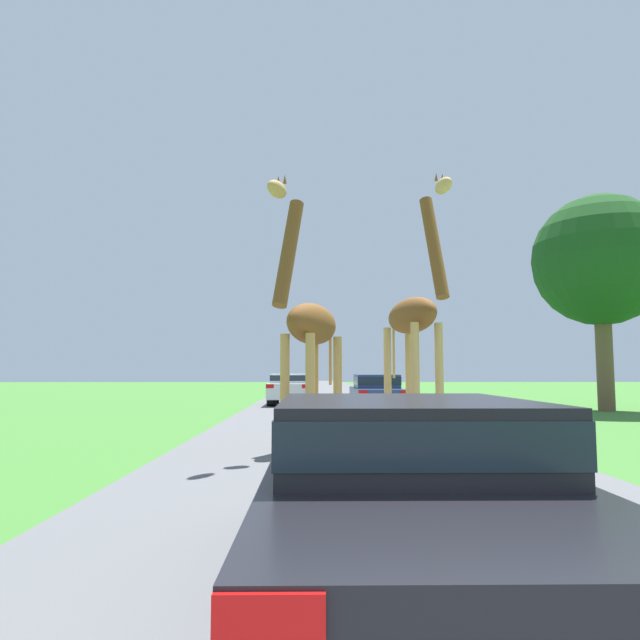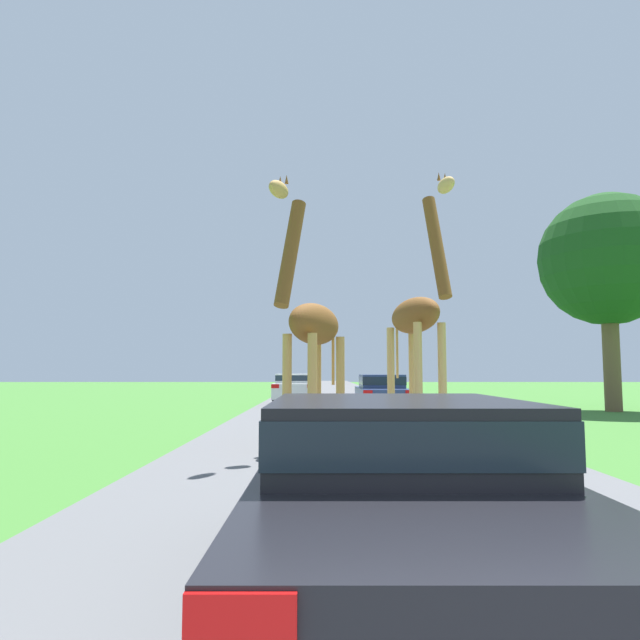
{
  "view_description": "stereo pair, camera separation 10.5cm",
  "coord_description": "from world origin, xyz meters",
  "px_view_note": "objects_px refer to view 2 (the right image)",
  "views": [
    {
      "loc": [
        -0.79,
        0.21,
        1.49
      ],
      "look_at": [
        -0.64,
        11.38,
        2.5
      ],
      "focal_mm": 32.0,
      "sensor_mm": 36.0,
      "label": 1
    },
    {
      "loc": [
        -0.69,
        0.21,
        1.49
      ],
      "look_at": [
        -0.64,
        11.38,
        2.5
      ],
      "focal_mm": 32.0,
      "sensor_mm": 36.0,
      "label": 2
    }
  ],
  "objects_px": {
    "giraffe_near_road": "(309,328)",
    "car_queue_right": "(379,391)",
    "car_lead_maroon": "(394,490)",
    "car_queue_left": "(293,388)",
    "tree_left_edge": "(604,261)",
    "giraffe_companion": "(415,320)"
  },
  "relations": [
    {
      "from": "giraffe_near_road",
      "to": "car_queue_right",
      "type": "relative_size",
      "value": 1.07
    },
    {
      "from": "giraffe_near_road",
      "to": "car_lead_maroon",
      "type": "bearing_deg",
      "value": 121.23
    },
    {
      "from": "car_queue_left",
      "to": "tree_left_edge",
      "type": "relative_size",
      "value": 0.48
    },
    {
      "from": "giraffe_companion",
      "to": "car_lead_maroon",
      "type": "height_order",
      "value": "giraffe_companion"
    },
    {
      "from": "giraffe_near_road",
      "to": "giraffe_companion",
      "type": "xyz_separation_m",
      "value": [
        2.26,
        1.13,
        0.25
      ]
    },
    {
      "from": "car_lead_maroon",
      "to": "car_queue_left",
      "type": "relative_size",
      "value": 1.12
    },
    {
      "from": "giraffe_near_road",
      "to": "car_lead_maroon",
      "type": "height_order",
      "value": "giraffe_near_road"
    },
    {
      "from": "tree_left_edge",
      "to": "giraffe_near_road",
      "type": "bearing_deg",
      "value": -136.94
    },
    {
      "from": "car_queue_right",
      "to": "car_queue_left",
      "type": "xyz_separation_m",
      "value": [
        -3.47,
        3.88,
        0.02
      ]
    },
    {
      "from": "car_queue_right",
      "to": "car_queue_left",
      "type": "height_order",
      "value": "car_queue_left"
    },
    {
      "from": "giraffe_companion",
      "to": "car_queue_left",
      "type": "xyz_separation_m",
      "value": [
        -3.21,
        13.6,
        -1.83
      ]
    },
    {
      "from": "car_lead_maroon",
      "to": "car_queue_right",
      "type": "bearing_deg",
      "value": 84.16
    },
    {
      "from": "giraffe_companion",
      "to": "car_queue_right",
      "type": "xyz_separation_m",
      "value": [
        0.26,
        9.72,
        -1.86
      ]
    },
    {
      "from": "giraffe_near_road",
      "to": "car_queue_right",
      "type": "height_order",
      "value": "giraffe_near_road"
    },
    {
      "from": "giraffe_companion",
      "to": "car_lead_maroon",
      "type": "relative_size",
      "value": 1.22
    },
    {
      "from": "car_queue_right",
      "to": "car_queue_left",
      "type": "relative_size",
      "value": 1.19
    },
    {
      "from": "giraffe_companion",
      "to": "car_queue_left",
      "type": "relative_size",
      "value": 1.37
    },
    {
      "from": "car_lead_maroon",
      "to": "car_queue_right",
      "type": "distance_m",
      "value": 18.08
    },
    {
      "from": "giraffe_near_road",
      "to": "tree_left_edge",
      "type": "distance_m",
      "value": 15.62
    },
    {
      "from": "giraffe_near_road",
      "to": "car_queue_left",
      "type": "relative_size",
      "value": 1.27
    },
    {
      "from": "car_lead_maroon",
      "to": "car_queue_right",
      "type": "xyz_separation_m",
      "value": [
        1.84,
        17.99,
        0.03
      ]
    },
    {
      "from": "giraffe_companion",
      "to": "tree_left_edge",
      "type": "relative_size",
      "value": 0.65
    }
  ]
}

